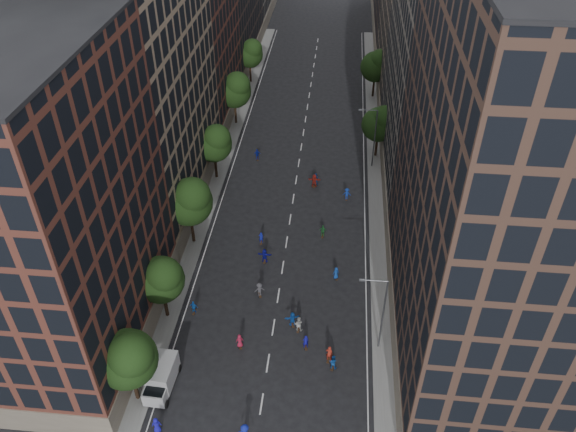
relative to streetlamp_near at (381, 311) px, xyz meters
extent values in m
plane|color=black|center=(-10.37, 28.00, -5.17)|extent=(240.00, 240.00, 0.00)
cube|color=slate|center=(-22.37, 35.50, -5.09)|extent=(4.00, 105.00, 0.15)
cube|color=slate|center=(1.63, 35.50, -5.09)|extent=(4.00, 105.00, 0.15)
cube|color=#582C21|center=(-29.37, -1.00, 9.83)|extent=(14.00, 22.00, 30.00)
cube|color=#8D755C|center=(-29.37, 23.00, 11.83)|extent=(14.00, 26.00, 34.00)
cube|color=#582C21|center=(-29.37, 46.00, 8.83)|extent=(14.00, 20.00, 28.00)
cube|color=#442E24|center=(8.63, 3.00, 12.83)|extent=(14.00, 30.00, 36.00)
cube|color=#696156|center=(8.63, 32.00, 11.33)|extent=(14.00, 28.00, 33.00)
cylinder|color=black|center=(-21.57, -8.00, -3.19)|extent=(0.36, 0.36, 3.96)
sphere|color=#193311|center=(-21.57, -8.00, 0.41)|extent=(5.20, 5.20, 5.20)
sphere|color=#193311|center=(-20.92, -8.52, 1.71)|extent=(3.90, 3.90, 3.90)
cylinder|color=black|center=(-21.57, 2.00, -3.32)|extent=(0.36, 0.36, 3.70)
sphere|color=#193311|center=(-21.57, 2.00, 0.04)|extent=(4.80, 4.80, 4.80)
sphere|color=#193311|center=(-20.97, 1.52, 1.24)|extent=(3.60, 3.60, 3.60)
cylinder|color=black|center=(-21.57, 14.00, -3.06)|extent=(0.36, 0.36, 4.22)
sphere|color=#193311|center=(-21.57, 14.00, 0.78)|extent=(5.60, 5.60, 5.60)
sphere|color=#193311|center=(-20.87, 13.44, 2.18)|extent=(4.20, 4.20, 4.20)
cylinder|color=black|center=(-21.57, 28.00, -3.23)|extent=(0.36, 0.36, 3.87)
sphere|color=#193311|center=(-21.57, 28.00, 0.29)|extent=(5.00, 5.00, 5.00)
sphere|color=#193311|center=(-20.94, 27.50, 1.54)|extent=(3.75, 3.75, 3.75)
cylinder|color=black|center=(-21.57, 44.00, -3.14)|extent=(0.36, 0.36, 4.05)
sphere|color=#193311|center=(-21.57, 44.00, 0.54)|extent=(5.40, 5.40, 5.40)
sphere|color=#193311|center=(-20.89, 43.46, 1.89)|extent=(4.05, 4.05, 4.05)
cylinder|color=black|center=(-21.57, 60.00, -3.28)|extent=(0.36, 0.36, 3.78)
sphere|color=#193311|center=(-21.57, 60.00, 0.16)|extent=(4.80, 4.80, 4.80)
sphere|color=#193311|center=(-20.97, 59.52, 1.36)|extent=(3.60, 3.60, 3.60)
cylinder|color=black|center=(0.83, 36.00, -3.30)|extent=(0.36, 0.36, 3.74)
sphere|color=#193311|center=(0.83, 36.00, 0.10)|extent=(5.00, 5.00, 5.00)
sphere|color=#193311|center=(1.46, 35.50, 1.35)|extent=(3.75, 3.75, 3.75)
cylinder|color=black|center=(0.83, 56.00, -3.19)|extent=(0.36, 0.36, 3.96)
sphere|color=#193311|center=(0.83, 56.00, 0.41)|extent=(5.20, 5.20, 5.20)
sphere|color=#193311|center=(1.48, 55.48, 1.71)|extent=(3.90, 3.90, 3.90)
cylinder|color=#595B60|center=(0.23, 0.00, -0.67)|extent=(0.18, 0.18, 9.00)
cylinder|color=#595B60|center=(-0.97, 0.00, 3.83)|extent=(2.40, 0.12, 0.12)
cube|color=#595B60|center=(-2.07, 0.00, 3.78)|extent=(0.50, 0.22, 0.15)
cylinder|color=#595B60|center=(0.23, 33.00, -0.67)|extent=(0.18, 0.18, 9.00)
cylinder|color=#595B60|center=(-0.97, 33.00, 3.83)|extent=(2.40, 0.12, 0.12)
cube|color=#595B60|center=(-2.07, 33.00, 3.78)|extent=(0.50, 0.22, 0.15)
cube|color=#B9BABB|center=(-19.64, -6.04, -3.73)|extent=(2.25, 3.67, 2.19)
cube|color=#B9BABB|center=(-19.74, -8.23, -4.13)|extent=(2.06, 1.68, 1.39)
cube|color=black|center=(-19.74, -8.23, -3.48)|extent=(1.85, 1.37, 0.10)
cylinder|color=black|center=(-20.75, -8.48, -4.79)|extent=(0.28, 0.77, 0.75)
cylinder|color=black|center=(-18.76, -8.57, -4.79)|extent=(0.28, 0.77, 0.75)
cylinder|color=black|center=(-20.57, -4.61, -4.79)|extent=(0.28, 0.77, 0.75)
cylinder|color=black|center=(-18.58, -4.70, -4.79)|extent=(0.28, 0.77, 0.75)
imported|color=#1915AC|center=(-18.87, -11.00, -4.31)|extent=(0.95, 0.74, 1.71)
imported|color=#131292|center=(-6.91, -0.76, -4.35)|extent=(0.69, 0.56, 1.64)
imported|color=#124395|center=(-4.17, -2.93, -4.35)|extent=(0.90, 0.76, 1.64)
imported|color=#1552B2|center=(-18.87, 2.70, -4.39)|extent=(0.96, 0.51, 1.55)
imported|color=#1650B5|center=(-8.46, 2.01, -4.32)|extent=(1.66, 0.98, 1.70)
imported|color=#A11A36|center=(-13.36, -1.25, -4.39)|extent=(0.88, 0.71, 1.55)
imported|color=#AB2B1C|center=(-4.55, -2.09, -4.22)|extent=(0.79, 0.62, 1.90)
imported|color=#B7B8B3|center=(-7.80, 1.38, -4.28)|extent=(0.91, 0.74, 1.78)
imported|color=#434247|center=(-12.38, 5.84, -4.33)|extent=(1.24, 0.98, 1.68)
imported|color=#1E652B|center=(-6.06, 16.50, -4.36)|extent=(1.00, 0.53, 1.62)
imported|color=#11128D|center=(-12.54, 11.24, -4.27)|extent=(1.69, 0.61, 1.80)
imported|color=#123D98|center=(-4.24, 9.30, -4.42)|extent=(0.86, 0.73, 1.50)
imported|color=#1520AC|center=(-13.41, 14.56, -4.39)|extent=(0.57, 0.37, 1.55)
imported|color=#124199|center=(-7.64, 27.69, -4.33)|extent=(0.83, 0.65, 1.69)
imported|color=#13349D|center=(-3.29, 24.58, -4.34)|extent=(1.08, 0.64, 1.65)
imported|color=#13229F|center=(-16.53, 33.26, -4.31)|extent=(1.08, 0.67, 1.72)
imported|color=#AD261C|center=(-7.77, 27.10, -4.23)|extent=(1.76, 0.61, 1.88)
camera|label=1|loc=(-5.13, -36.53, 38.98)|focal=35.00mm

